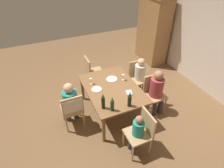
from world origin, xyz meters
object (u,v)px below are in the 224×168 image
object	(u,v)px
chair_right_end	(142,130)
dinner_plate_host	(112,79)
chair_left_end	(92,70)
wine_bottle_short_olive	(130,100)
chair_near	(72,108)
chair_far_left	(138,75)
chair_far_right	(153,91)
handbag	(107,79)
person_woman_host	(70,101)
person_man_bearded	(140,75)
armoire_cabinet	(153,29)
wine_bottle_dark_red	(103,102)
wine_bottle_tall_green	(112,105)
wine_glass_centre	(123,76)
dinner_plate_guest_left	(97,89)
person_child_small	(137,131)
person_man_guest	(157,89)
dining_table	(112,90)
wine_glass_near_left	(91,80)

from	to	relation	value
chair_right_end	dinner_plate_host	xyz separation A→B (m)	(-1.49, 0.04, 0.21)
chair_left_end	wine_bottle_short_olive	world-z (taller)	wine_bottle_short_olive
chair_near	chair_left_end	xyz separation A→B (m)	(-1.31, 0.87, -0.06)
chair_right_end	chair_far_left	bearing A→B (deg)	-28.05
chair_far_right	handbag	xyz separation A→B (m)	(-1.46, -0.61, -0.42)
person_woman_host	person_man_bearded	size ratio (longest dim) A/B	1.04
armoire_cabinet	dinner_plate_host	bearing A→B (deg)	-53.90
armoire_cabinet	wine_bottle_dark_red	xyz separation A→B (m)	(2.44, -2.75, -0.20)
wine_bottle_tall_green	wine_glass_centre	world-z (taller)	wine_bottle_tall_green
wine_bottle_tall_green	dinner_plate_guest_left	bearing A→B (deg)	-175.85
chair_right_end	person_woman_host	size ratio (longest dim) A/B	0.82
chair_far_left	handbag	size ratio (longest dim) A/B	3.29
chair_far_left	person_child_small	world-z (taller)	person_child_small
person_man_guest	wine_glass_centre	bearing A→B (deg)	-42.86
wine_bottle_tall_green	handbag	bearing A→B (deg)	160.94
armoire_cabinet	chair_left_end	size ratio (longest dim) A/B	2.37
dinner_plate_guest_left	handbag	bearing A→B (deg)	148.14
armoire_cabinet	wine_bottle_short_olive	bearing A→B (deg)	-41.07
dining_table	wine_bottle_short_olive	size ratio (longest dim) A/B	4.88
dining_table	dinner_plate_host	bearing A→B (deg)	156.69
chair_right_end	dinner_plate_host	bearing A→B (deg)	-1.67
chair_left_end	dinner_plate_host	bearing A→B (deg)	13.86
person_man_bearded	wine_glass_centre	distance (m)	0.66
chair_near	wine_glass_near_left	size ratio (longest dim) A/B	6.17
person_man_guest	dinner_plate_guest_left	distance (m)	1.38
wine_glass_centre	handbag	xyz separation A→B (m)	(-1.02, -0.01, -0.74)
dining_table	wine_bottle_tall_green	size ratio (longest dim) A/B	5.16
wine_glass_near_left	chair_left_end	bearing A→B (deg)	160.65
armoire_cabinet	chair_left_end	world-z (taller)	armoire_cabinet
wine_bottle_short_olive	person_man_guest	bearing A→B (deg)	108.44
person_man_bearded	wine_glass_near_left	xyz separation A→B (m)	(0.01, -1.35, 0.21)
wine_bottle_tall_green	wine_glass_centre	size ratio (longest dim) A/B	2.09
chair_left_end	person_man_guest	size ratio (longest dim) A/B	0.80
dinner_plate_guest_left	chair_far_right	bearing A→B (deg)	74.99
chair_far_left	wine_bottle_tall_green	bearing A→B (deg)	41.71
wine_glass_centre	dinner_plate_guest_left	xyz separation A→B (m)	(0.10, -0.70, -0.10)
person_man_bearded	wine_bottle_tall_green	bearing A→B (deg)	38.69
person_child_small	handbag	world-z (taller)	person_child_small
wine_bottle_dark_red	chair_far_left	bearing A→B (deg)	125.43
wine_bottle_dark_red	person_woman_host	bearing A→B (deg)	-136.19
chair_far_left	wine_bottle_tall_green	world-z (taller)	wine_bottle_tall_green
chair_right_end	dining_table	bearing A→B (deg)	4.20
dining_table	armoire_cabinet	bearing A→B (deg)	129.29
armoire_cabinet	person_man_guest	size ratio (longest dim) A/B	1.91
wine_glass_centre	dinner_plate_guest_left	distance (m)	0.71
handbag	dining_table	bearing A→B (deg)	-16.45
person_man_bearded	wine_bottle_short_olive	distance (m)	1.38
dinner_plate_host	chair_far_left	bearing A→B (deg)	100.04
wine_bottle_short_olive	chair_far_right	bearing A→B (deg)	114.75
chair_far_right	wine_bottle_tall_green	bearing A→B (deg)	17.20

